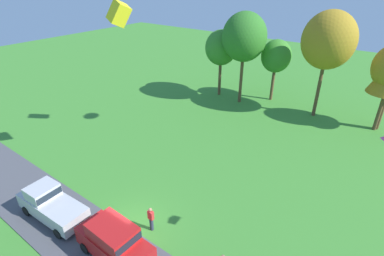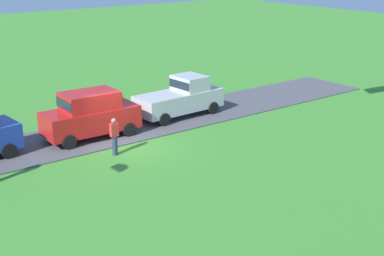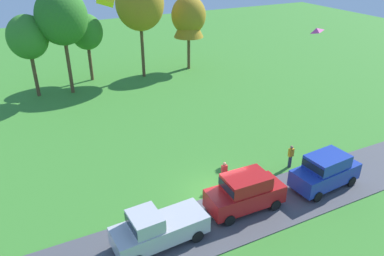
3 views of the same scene
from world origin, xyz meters
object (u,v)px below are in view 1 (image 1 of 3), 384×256
Objects in this scene: car_pickup_by_flagpole at (51,203)px; kite_box_low_drifter at (119,13)px; tree_right_of_center at (329,40)px; tree_far_left at (244,37)px; tree_left_of_center at (221,48)px; person_beside_suv at (151,219)px; tree_center_back at (276,56)px; car_suv_mid_row at (114,240)px.

kite_box_low_drifter is (0.43, 6.88, 10.77)m from car_pickup_by_flagpole.
tree_right_of_center reaches higher than car_pickup_by_flagpole.
tree_left_of_center is at bearing 169.76° from tree_far_left.
person_beside_suv is 1.32× the size of kite_box_low_drifter.
person_beside_suv is 0.16× the size of tree_far_left.
tree_far_left is at bearing -132.59° from tree_center_back.
tree_left_of_center is 3.78m from tree_far_left.
tree_left_of_center is at bearing -158.31° from tree_center_back.
person_beside_suv is 0.15× the size of tree_right_of_center.
tree_right_of_center is (8.47, 1.50, 0.43)m from tree_far_left.
tree_center_back is at bearing 83.58° from car_pickup_by_flagpole.
tree_left_of_center is at bearing 112.05° from person_beside_suv.
car_suv_mid_row is 25.42m from tree_far_left.
tree_center_back is 21.66m from kite_box_low_drifter.
tree_far_left is 17.98m from kite_box_low_drifter.
tree_left_of_center reaches higher than car_pickup_by_flagpole.
car_suv_mid_row is 2.70m from person_beside_suv.
tree_center_back is (-2.82, 24.35, 4.52)m from person_beside_suv.
car_suv_mid_row is at bearing -84.45° from tree_center_back.
tree_right_of_center is at bearing 71.25° from car_pickup_by_flagpole.
person_beside_suv is (5.90, 3.03, -0.23)m from car_pickup_by_flagpole.
tree_center_back is (3.08, 27.38, 4.29)m from car_pickup_by_flagpole.
car_pickup_by_flagpole is at bearing -176.26° from car_suv_mid_row.
person_beside_suv is at bearing -97.19° from tree_right_of_center.
tree_far_left is (3.30, -0.60, 1.74)m from tree_left_of_center.
car_suv_mid_row is 0.63× the size of tree_center_back.
tree_left_of_center is 12.00m from tree_right_of_center.
car_pickup_by_flagpole is 27.88m from tree_center_back.
car_suv_mid_row is 2.72× the size of person_beside_suv.
car_suv_mid_row is at bearing -70.54° from tree_left_of_center.
tree_far_left is at bearing 102.66° from car_suv_mid_row.
tree_right_of_center is at bearing 4.38° from tree_left_of_center.
tree_far_left is (-5.59, 21.34, 6.84)m from person_beside_suv.
tree_center_back is at bearing 96.61° from person_beside_suv.
tree_far_left is 1.43× the size of tree_center_back.
kite_box_low_drifter reaches higher than tree_far_left.
tree_far_left reaches higher than tree_left_of_center.
car_suv_mid_row is (5.70, 0.37, 0.19)m from car_pickup_by_flagpole.
car_pickup_by_flagpole is 5.72m from car_suv_mid_row.
kite_box_low_drifter is at bearing 144.85° from person_beside_suv.
tree_left_of_center is at bearing -175.62° from tree_right_of_center.
kite_box_low_drifter is at bearing 86.46° from car_pickup_by_flagpole.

